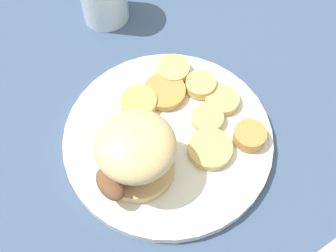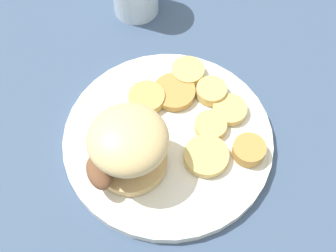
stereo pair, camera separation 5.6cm
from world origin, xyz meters
name	(u,v)px [view 2 (the right image)]	position (x,y,z in m)	size (l,w,h in m)	color
ground_plane	(168,142)	(0.00, 0.00, 0.00)	(4.00, 4.00, 0.00)	#3D5170
dinner_plate	(168,139)	(0.00, 0.00, 0.01)	(0.26, 0.26, 0.02)	white
sandwich	(126,147)	(-0.04, -0.05, 0.06)	(0.10, 0.10, 0.08)	tan
potato_round_0	(171,92)	(0.00, 0.06, 0.02)	(0.06, 0.06, 0.01)	#BC8942
potato_round_1	(147,98)	(-0.03, 0.05, 0.02)	(0.05, 0.05, 0.01)	tan
potato_round_2	(211,91)	(0.05, 0.07, 0.02)	(0.04, 0.04, 0.01)	#DBB766
potato_round_3	(211,126)	(0.05, 0.02, 0.02)	(0.04, 0.04, 0.01)	#DBB766
potato_round_4	(230,110)	(0.07, 0.05, 0.02)	(0.04, 0.04, 0.01)	#DBB766
potato_round_5	(188,72)	(0.01, 0.10, 0.02)	(0.04, 0.04, 0.01)	#DBB766
potato_round_6	(206,156)	(0.05, -0.02, 0.02)	(0.05, 0.05, 0.01)	#DBB766
potato_round_7	(249,150)	(0.10, -0.01, 0.02)	(0.04, 0.04, 0.02)	#BC8942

